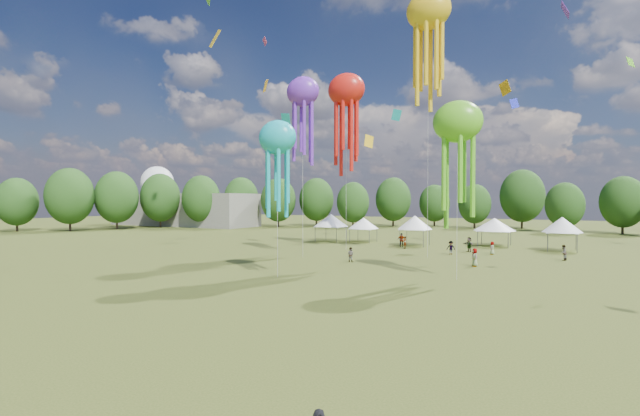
% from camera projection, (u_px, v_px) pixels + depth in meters
% --- Properties ---
extents(ground, '(300.00, 300.00, 0.00)m').
position_uv_depth(ground, '(159.00, 400.00, 14.33)').
color(ground, '#384416').
rests_on(ground, ground).
extents(spectator_near, '(0.78, 0.63, 1.55)m').
position_uv_depth(spectator_near, '(350.00, 255.00, 46.01)').
color(spectator_near, gray).
rests_on(spectator_near, ground).
extents(spectators_far, '(20.63, 14.82, 1.92)m').
position_uv_depth(spectators_far, '(464.00, 247.00, 52.75)').
color(spectators_far, gray).
rests_on(spectators_far, ground).
extents(festival_tents, '(36.83, 10.31, 4.37)m').
position_uv_depth(festival_tents, '(428.00, 223.00, 63.42)').
color(festival_tents, '#47474C').
rests_on(festival_tents, ground).
extents(show_kites, '(22.21, 23.73, 29.87)m').
position_uv_depth(show_kites, '(373.00, 94.00, 48.14)').
color(show_kites, purple).
rests_on(show_kites, ground).
extents(small_kites, '(72.32, 57.38, 44.75)m').
position_uv_depth(small_kites, '(442.00, 3.00, 51.30)').
color(small_kites, purple).
rests_on(small_kites, ground).
extents(treeline, '(201.57, 95.24, 13.43)m').
position_uv_depth(treeline, '(448.00, 200.00, 71.16)').
color(treeline, '#38281C').
rests_on(treeline, ground).
extents(hangar, '(40.00, 12.00, 8.00)m').
position_uv_depth(hangar, '(183.00, 210.00, 111.67)').
color(hangar, gray).
rests_on(hangar, ground).
extents(radome, '(9.00, 9.00, 16.00)m').
position_uv_depth(radome, '(157.00, 188.00, 124.39)').
color(radome, white).
rests_on(radome, ground).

